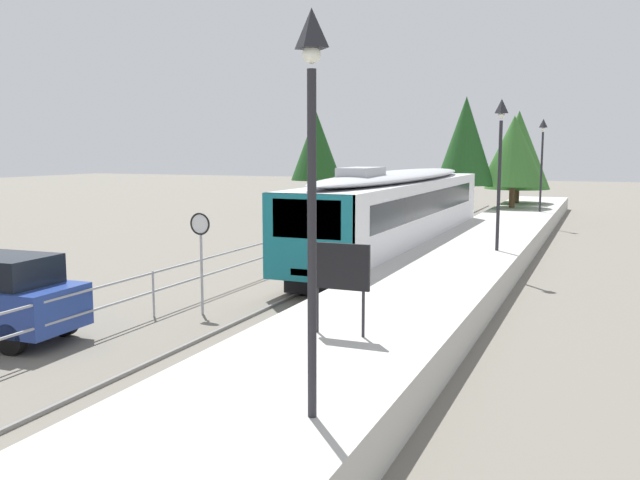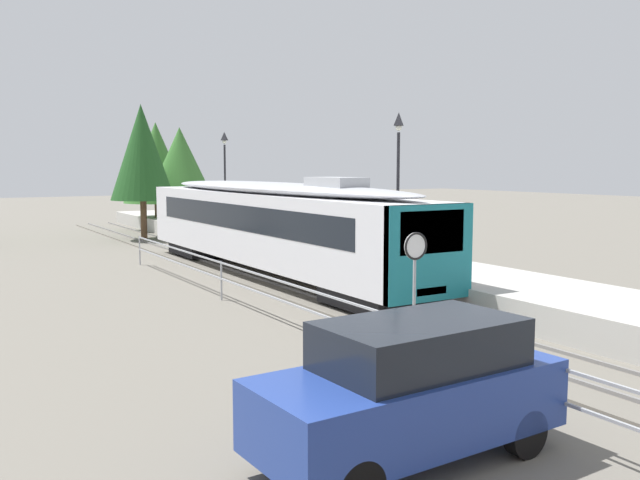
{
  "view_description": "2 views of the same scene",
  "coord_description": "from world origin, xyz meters",
  "px_view_note": "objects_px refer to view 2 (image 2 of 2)",
  "views": [
    {
      "loc": [
        7.84,
        -2.9,
        4.48
      ],
      "look_at": [
        0.0,
        15.77,
        1.8
      ],
      "focal_mm": 38.28,
      "sensor_mm": 36.0,
      "label": 1
    },
    {
      "loc": [
        -11.48,
        1.33,
        4.21
      ],
      "look_at": [
        -1.0,
        18.77,
        2.0
      ],
      "focal_mm": 37.93,
      "sensor_mm": 36.0,
      "label": 2
    }
  ],
  "objects_px": {
    "platform_lamp_far_end": "(225,160)",
    "speed_limit_sign": "(415,263)",
    "platform_lamp_mid_platform": "(398,156)",
    "parked_suv_blue": "(411,389)",
    "commuter_train": "(271,222)"
  },
  "relations": [
    {
      "from": "commuter_train",
      "to": "platform_lamp_far_end",
      "type": "height_order",
      "value": "platform_lamp_far_end"
    },
    {
      "from": "platform_lamp_far_end",
      "to": "speed_limit_sign",
      "type": "height_order",
      "value": "platform_lamp_far_end"
    },
    {
      "from": "platform_lamp_far_end",
      "to": "speed_limit_sign",
      "type": "xyz_separation_m",
      "value": [
        -6.55,
        -25.83,
        -2.5
      ]
    },
    {
      "from": "speed_limit_sign",
      "to": "platform_lamp_far_end",
      "type": "bearing_deg",
      "value": 75.77
    },
    {
      "from": "commuter_train",
      "to": "platform_lamp_mid_platform",
      "type": "distance_m",
      "value": 5.44
    },
    {
      "from": "commuter_train",
      "to": "speed_limit_sign",
      "type": "height_order",
      "value": "commuter_train"
    },
    {
      "from": "platform_lamp_far_end",
      "to": "speed_limit_sign",
      "type": "distance_m",
      "value": 26.77
    },
    {
      "from": "platform_lamp_mid_platform",
      "to": "parked_suv_blue",
      "type": "xyz_separation_m",
      "value": [
        -9.87,
        -13.21,
        -3.56
      ]
    },
    {
      "from": "commuter_train",
      "to": "speed_limit_sign",
      "type": "distance_m",
      "value": 11.55
    },
    {
      "from": "commuter_train",
      "to": "speed_limit_sign",
      "type": "xyz_separation_m",
      "value": [
        -2.22,
        -11.34,
        -0.02
      ]
    },
    {
      "from": "commuter_train",
      "to": "platform_lamp_far_end",
      "type": "xyz_separation_m",
      "value": [
        4.33,
        14.5,
        2.48
      ]
    },
    {
      "from": "platform_lamp_mid_platform",
      "to": "speed_limit_sign",
      "type": "bearing_deg",
      "value": -125.55
    },
    {
      "from": "platform_lamp_mid_platform",
      "to": "platform_lamp_far_end",
      "type": "relative_size",
      "value": 1.0
    },
    {
      "from": "speed_limit_sign",
      "to": "parked_suv_blue",
      "type": "xyz_separation_m",
      "value": [
        -3.32,
        -4.04,
        -1.06
      ]
    },
    {
      "from": "commuter_train",
      "to": "platform_lamp_far_end",
      "type": "distance_m",
      "value": 15.33
    }
  ]
}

